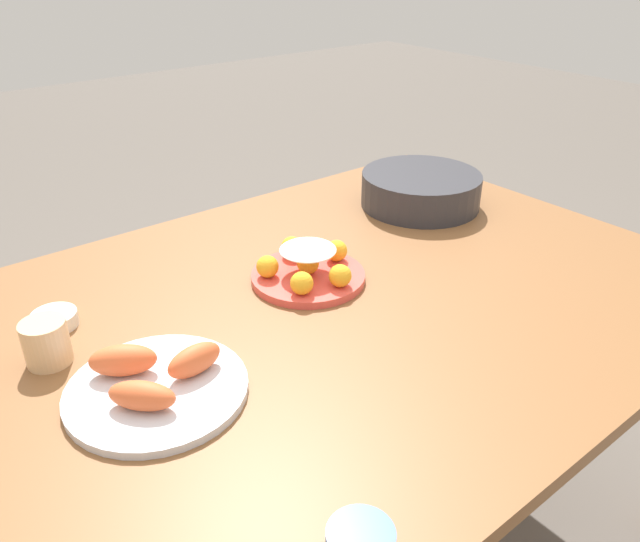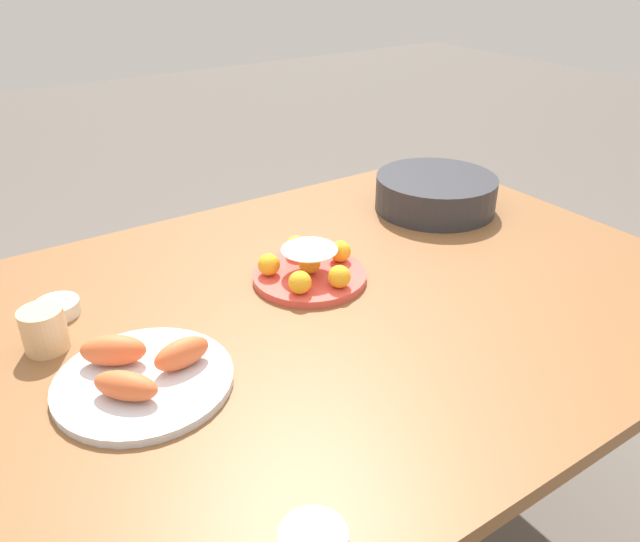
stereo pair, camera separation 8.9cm
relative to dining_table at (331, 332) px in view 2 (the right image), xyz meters
name	(u,v)px [view 2 (the right image)]	position (x,y,z in m)	size (l,w,h in m)	color
dining_table	(331,332)	(0.00, 0.00, 0.00)	(1.51, 1.07, 0.75)	brown
cake_plate	(309,268)	(0.01, 0.09, 0.11)	(0.23, 0.23, 0.08)	#E04C42
serving_bowl	(436,192)	(0.48, 0.22, 0.13)	(0.31, 0.31, 0.09)	#2D2D33
sauce_bowl	(57,307)	(-0.46, 0.24, 0.10)	(0.08, 0.08, 0.03)	silver
seafood_platter	(142,374)	(-0.40, -0.05, 0.10)	(0.28, 0.28, 0.07)	silver
cup_far	(44,330)	(-0.50, 0.13, 0.12)	(0.07, 0.07, 0.08)	#DBB27F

